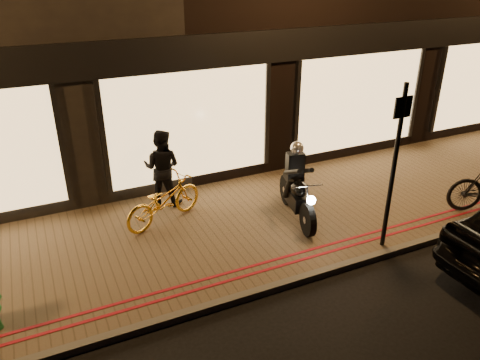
% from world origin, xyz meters
% --- Properties ---
extents(ground, '(90.00, 90.00, 0.00)m').
position_xyz_m(ground, '(0.00, 0.00, 0.00)').
color(ground, black).
rests_on(ground, ground).
extents(sidewalk, '(50.00, 4.00, 0.12)m').
position_xyz_m(sidewalk, '(0.00, 2.00, 0.06)').
color(sidewalk, brown).
rests_on(sidewalk, ground).
extents(kerb_stone, '(50.00, 0.14, 0.12)m').
position_xyz_m(kerb_stone, '(0.00, 0.05, 0.06)').
color(kerb_stone, '#59544C').
rests_on(kerb_stone, ground).
extents(red_kerb_lines, '(50.00, 0.26, 0.01)m').
position_xyz_m(red_kerb_lines, '(0.00, 0.55, 0.12)').
color(red_kerb_lines, maroon).
rests_on(red_kerb_lines, sidewalk).
extents(motorcycle, '(0.72, 1.92, 1.59)m').
position_xyz_m(motorcycle, '(1.43, 1.80, 0.73)').
color(motorcycle, black).
rests_on(motorcycle, sidewalk).
extents(sign_post, '(0.35, 0.08, 3.00)m').
position_xyz_m(sign_post, '(2.35, 0.25, 1.80)').
color(sign_post, black).
rests_on(sign_post, sidewalk).
extents(bicycle_gold, '(1.88, 1.25, 0.93)m').
position_xyz_m(bicycle_gold, '(-1.03, 2.75, 0.59)').
color(bicycle_gold, gold).
rests_on(bicycle_gold, sidewalk).
extents(person_dark, '(1.01, 0.96, 1.64)m').
position_xyz_m(person_dark, '(-0.80, 3.53, 0.94)').
color(person_dark, black).
rests_on(person_dark, sidewalk).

